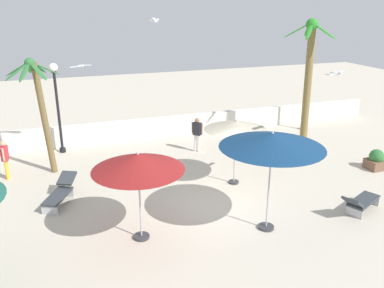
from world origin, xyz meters
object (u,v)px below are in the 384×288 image
lamp_post_1 (57,98)px  planter (376,160)px  palm_tree_1 (39,101)px  guest_1 (5,156)px  seagull_2 (335,73)px  patio_umbrella_3 (236,126)px  patio_umbrella_0 (138,162)px  guest_0 (197,132)px  seagull_1 (81,66)px  lounge_chair_1 (60,192)px  seagull_0 (154,20)px  palm_tree_0 (309,71)px  lounge_chair_0 (361,202)px  lamp_post_2 (307,86)px  patio_umbrella_2 (272,141)px

lamp_post_1 → planter: lamp_post_1 is taller
lamp_post_1 → planter: size_ratio=4.82×
palm_tree_1 → guest_1: 2.54m
lamp_post_1 → seagull_2: size_ratio=3.37×
patio_umbrella_3 → patio_umbrella_0: bearing=-148.4°
patio_umbrella_3 → guest_0: patio_umbrella_3 is taller
guest_0 → seagull_1: size_ratio=1.57×
lounge_chair_1 → seagull_2: size_ratio=1.56×
guest_0 → seagull_0: 5.23m
seagull_0 → palm_tree_0: bearing=-7.4°
lounge_chair_0 → lounge_chair_1: lounge_chair_0 is taller
lamp_post_2 → seagull_0: (-8.50, -1.12, 3.50)m
patio_umbrella_3 → lamp_post_2: lamp_post_2 is taller
patio_umbrella_0 → seagull_0: size_ratio=2.08×
patio_umbrella_2 → lounge_chair_0: (3.39, -0.15, -2.44)m
palm_tree_0 → seagull_2: palm_tree_0 is taller
patio_umbrella_3 → seagull_1: 7.63m
lounge_chair_0 → seagull_0: seagull_0 is taller
patio_umbrella_2 → lounge_chair_0: 4.19m
palm_tree_0 → lamp_post_1: size_ratio=1.44×
patio_umbrella_3 → palm_tree_0: palm_tree_0 is taller
patio_umbrella_3 → patio_umbrella_2: bearing=-97.8°
patio_umbrella_2 → lamp_post_1: lamp_post_1 is taller
patio_umbrella_2 → planter: size_ratio=3.67×
patio_umbrella_3 → planter: (6.15, -0.68, -1.92)m
patio_umbrella_2 → seagull_0: seagull_0 is taller
lounge_chair_1 → planter: 12.53m
planter → guest_0: bearing=145.0°
lamp_post_1 → seagull_1: lamp_post_1 is taller
lamp_post_1 → guest_0: bearing=-18.8°
palm_tree_0 → patio_umbrella_0: bearing=-148.9°
lamp_post_1 → seagull_2: 11.70m
lounge_chair_1 → planter: (12.47, -1.23, -0.02)m
palm_tree_0 → lounge_chair_1: 12.10m
patio_umbrella_2 → lounge_chair_1: patio_umbrella_2 is taller
patio_umbrella_2 → guest_0: (0.32, 7.04, -1.87)m
lamp_post_2 → lounge_chair_1: bearing=-160.6°
lounge_chair_0 → seagull_1: (-7.85, 9.08, 3.53)m
lamp_post_2 → planter: 6.10m
patio_umbrella_3 → palm_tree_1: palm_tree_1 is taller
lamp_post_1 → guest_1: lamp_post_1 is taller
seagull_1 → seagull_2: (7.29, -7.78, 0.50)m
lamp_post_2 → guest_1: (-14.75, -1.74, -1.44)m
patio_umbrella_2 → seagull_2: bearing=22.0°
seagull_1 → lamp_post_2: bearing=-2.7°
lamp_post_2 → lounge_chair_0: bearing=-112.9°
palm_tree_1 → lamp_post_1: size_ratio=1.13×
lamp_post_2 → seagull_1: 11.57m
lamp_post_2 → seagull_0: 9.26m
patio_umbrella_0 → guest_1: bearing=124.3°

